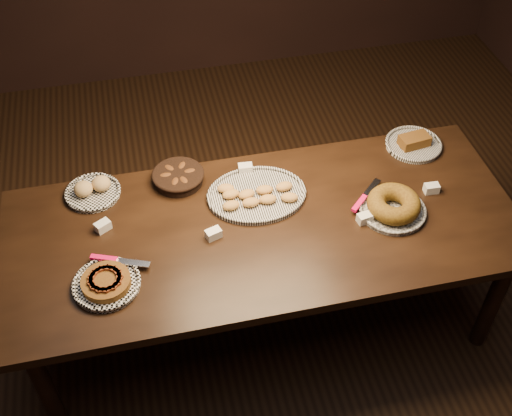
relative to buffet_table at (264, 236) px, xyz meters
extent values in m
plane|color=black|center=(0.00, 0.00, -0.68)|extent=(5.00, 5.00, 0.00)
cube|color=black|center=(0.00, 0.00, 0.05)|extent=(2.40, 1.00, 0.05)
cylinder|color=black|center=(-1.08, -0.38, -0.33)|extent=(0.08, 0.08, 0.70)
cylinder|color=black|center=(1.08, -0.38, -0.33)|extent=(0.08, 0.08, 0.70)
cylinder|color=black|center=(-1.08, 0.38, -0.33)|extent=(0.08, 0.08, 0.70)
cylinder|color=black|center=(1.08, 0.38, -0.33)|extent=(0.08, 0.08, 0.70)
torus|color=white|center=(-0.73, -0.20, 0.09)|extent=(0.29, 0.29, 0.02)
cylinder|color=#522B10|center=(-0.73, -0.20, 0.10)|extent=(0.23, 0.23, 0.03)
cube|color=#4F1C0D|center=(-0.68, -0.20, 0.12)|extent=(0.03, 0.07, 0.01)
cube|color=#4F1C0D|center=(-0.68, -0.18, 0.12)|extent=(0.05, 0.07, 0.01)
cube|color=#4F1C0D|center=(-0.70, -0.15, 0.12)|extent=(0.07, 0.06, 0.01)
cube|color=#4F1C0D|center=(-0.72, -0.14, 0.12)|extent=(0.07, 0.04, 0.01)
cube|color=#4F1C0D|center=(-0.75, -0.14, 0.12)|extent=(0.07, 0.04, 0.01)
cube|color=#4F1C0D|center=(-0.77, -0.16, 0.12)|extent=(0.07, 0.06, 0.01)
cube|color=#4F1C0D|center=(-0.79, -0.18, 0.12)|extent=(0.04, 0.07, 0.01)
cube|color=#4F1C0D|center=(-0.79, -0.21, 0.12)|extent=(0.03, 0.07, 0.01)
cube|color=#4F1C0D|center=(-0.78, -0.23, 0.12)|extent=(0.06, 0.07, 0.01)
cube|color=#4F1C0D|center=(-0.76, -0.25, 0.12)|extent=(0.07, 0.05, 0.01)
cube|color=#4F1C0D|center=(-0.73, -0.26, 0.12)|extent=(0.07, 0.02, 0.01)
cube|color=#4F1C0D|center=(-0.70, -0.25, 0.12)|extent=(0.07, 0.05, 0.01)
cube|color=#4F1C0D|center=(-0.69, -0.23, 0.12)|extent=(0.06, 0.07, 0.01)
cube|color=#FF0C58|center=(-0.73, -0.07, 0.10)|extent=(0.12, 0.07, 0.02)
cube|color=silver|center=(-0.61, -0.11, 0.10)|extent=(0.15, 0.09, 0.00)
torus|color=black|center=(0.01, 0.19, 0.09)|extent=(0.39, 0.39, 0.02)
ellipsoid|color=olive|center=(-0.13, 0.13, 0.11)|extent=(0.09, 0.06, 0.04)
ellipsoid|color=olive|center=(-0.04, 0.13, 0.11)|extent=(0.08, 0.05, 0.04)
ellipsoid|color=olive|center=(0.05, 0.13, 0.11)|extent=(0.09, 0.06, 0.04)
ellipsoid|color=olive|center=(0.15, 0.12, 0.11)|extent=(0.09, 0.07, 0.04)
ellipsoid|color=olive|center=(-0.12, 0.20, 0.11)|extent=(0.09, 0.07, 0.04)
ellipsoid|color=olive|center=(-0.04, 0.19, 0.11)|extent=(0.09, 0.07, 0.04)
ellipsoid|color=olive|center=(0.05, 0.20, 0.11)|extent=(0.09, 0.06, 0.04)
ellipsoid|color=olive|center=(0.15, 0.20, 0.11)|extent=(0.09, 0.06, 0.04)
ellipsoid|color=olive|center=(-0.13, 0.25, 0.11)|extent=(0.09, 0.07, 0.04)
torus|color=black|center=(0.61, -0.05, 0.09)|extent=(0.32, 0.32, 0.02)
torus|color=brown|center=(0.61, -0.05, 0.13)|extent=(0.32, 0.32, 0.09)
cube|color=#FF0C58|center=(0.46, 0.01, 0.10)|extent=(0.10, 0.10, 0.02)
cube|color=silver|center=(0.56, 0.10, 0.10)|extent=(0.13, 0.13, 0.00)
cylinder|color=black|center=(-0.35, 0.38, 0.10)|extent=(0.27, 0.27, 0.06)
torus|color=black|center=(-0.35, 0.38, 0.12)|extent=(0.26, 0.26, 0.02)
ellipsoid|color=black|center=(-0.29, 0.38, 0.12)|extent=(0.08, 0.05, 0.04)
ellipsoid|color=black|center=(-0.32, 0.43, 0.12)|extent=(0.07, 0.09, 0.04)
ellipsoid|color=black|center=(-0.38, 0.43, 0.12)|extent=(0.08, 0.09, 0.04)
ellipsoid|color=black|center=(-0.41, 0.38, 0.12)|extent=(0.08, 0.04, 0.04)
ellipsoid|color=black|center=(-0.37, 0.32, 0.12)|extent=(0.07, 0.09, 0.04)
ellipsoid|color=black|center=(-0.32, 0.32, 0.12)|extent=(0.07, 0.09, 0.04)
torus|color=white|center=(-0.76, 0.38, 0.09)|extent=(0.27, 0.27, 0.02)
ellipsoid|color=tan|center=(-0.80, 0.38, 0.12)|extent=(0.09, 0.09, 0.07)
ellipsoid|color=tan|center=(-0.72, 0.40, 0.12)|extent=(0.09, 0.09, 0.07)
torus|color=black|center=(0.89, 0.38, 0.09)|extent=(0.30, 0.30, 0.02)
cube|color=#522B10|center=(0.89, 0.38, 0.11)|extent=(0.17, 0.11, 0.06)
cube|color=white|center=(-0.24, -0.02, 0.10)|extent=(0.08, 0.06, 0.04)
cube|color=white|center=(-0.01, 0.38, 0.10)|extent=(0.07, 0.05, 0.04)
cube|color=white|center=(0.46, -0.08, 0.10)|extent=(0.08, 0.06, 0.04)
cube|color=white|center=(-0.73, 0.14, 0.10)|extent=(0.08, 0.07, 0.04)
cube|color=white|center=(0.84, 0.04, 0.10)|extent=(0.07, 0.05, 0.04)
camera|label=1|loc=(-0.48, -1.97, 2.25)|focal=45.00mm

